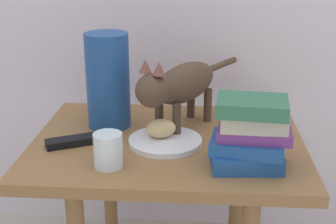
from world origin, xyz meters
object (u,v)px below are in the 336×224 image
object	(u,v)px
plate	(165,141)
side_table	(168,163)
candle_jar	(108,152)
green_vase	(108,81)
book_stack	(250,133)
tv_remote	(74,141)
cat	(179,85)
bread_roll	(161,128)

from	to	relation	value
plate	side_table	bearing A→B (deg)	79.66
side_table	candle_jar	distance (m)	0.24
side_table	green_vase	world-z (taller)	green_vase
side_table	plate	size ratio (longest dim) A/B	3.73
plate	book_stack	xyz separation A→B (m)	(0.21, -0.11, 0.08)
book_stack	tv_remote	world-z (taller)	book_stack
plate	tv_remote	xyz separation A→B (m)	(-0.24, -0.02, 0.00)
side_table	candle_jar	size ratio (longest dim) A/B	8.62
side_table	cat	bearing A→B (deg)	70.81
book_stack	green_vase	world-z (taller)	green_vase
book_stack	green_vase	xyz separation A→B (m)	(-0.38, 0.24, 0.05)
candle_jar	book_stack	bearing A→B (deg)	5.26
side_table	book_stack	xyz separation A→B (m)	(0.21, -0.14, 0.16)
green_vase	cat	bearing A→B (deg)	-4.89
tv_remote	side_table	bearing A→B (deg)	-14.31
green_vase	side_table	bearing A→B (deg)	-27.71
side_table	tv_remote	world-z (taller)	tv_remote
cat	bread_roll	bearing A→B (deg)	-115.41
bread_roll	green_vase	size ratio (longest dim) A/B	0.29
side_table	bread_roll	world-z (taller)	bread_roll
candle_jar	tv_remote	size ratio (longest dim) A/B	0.57
green_vase	candle_jar	xyz separation A→B (m)	(0.05, -0.27, -0.10)
cat	plate	bearing A→B (deg)	-106.84
tv_remote	candle_jar	bearing A→B (deg)	-72.64
plate	candle_jar	world-z (taller)	candle_jar
plate	green_vase	xyz separation A→B (m)	(-0.17, 0.12, 0.13)
plate	cat	size ratio (longest dim) A/B	0.47
plate	tv_remote	size ratio (longest dim) A/B	1.31
candle_jar	tv_remote	distance (m)	0.17
bread_roll	book_stack	size ratio (longest dim) A/B	0.40
green_vase	plate	bearing A→B (deg)	-35.27
candle_jar	side_table	bearing A→B (deg)	52.84
cat	tv_remote	world-z (taller)	cat
side_table	candle_jar	xyz separation A→B (m)	(-0.13, -0.17, 0.11)
plate	tv_remote	distance (m)	0.24
plate	green_vase	bearing A→B (deg)	144.73
candle_jar	tv_remote	xyz separation A→B (m)	(-0.11, 0.12, -0.03)
green_vase	tv_remote	world-z (taller)	green_vase
bread_roll	cat	distance (m)	0.14
bread_roll	green_vase	distance (m)	0.22
cat	book_stack	world-z (taller)	cat
cat	book_stack	bearing A→B (deg)	-50.57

